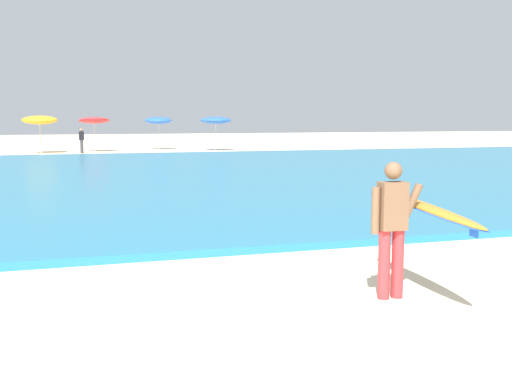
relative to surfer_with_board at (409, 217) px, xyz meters
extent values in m
plane|color=beige|center=(-2.33, -1.45, -1.03)|extent=(160.00, 160.00, 0.00)
cube|color=teal|center=(-2.33, 16.89, -0.96)|extent=(120.00, 28.00, 0.14)
cylinder|color=red|center=(-0.32, 0.01, -0.59)|extent=(0.15, 0.15, 0.88)
cylinder|color=red|center=(-0.14, 0.01, -0.59)|extent=(0.15, 0.15, 0.88)
cube|color=brown|center=(-0.23, 0.01, 0.15)|extent=(0.35, 0.23, 0.60)
sphere|color=brown|center=(-0.23, 0.01, 0.59)|extent=(0.22, 0.22, 0.22)
cylinder|color=brown|center=(-0.46, 0.02, 0.10)|extent=(0.10, 0.10, 0.58)
cylinder|color=brown|center=(0.04, 0.02, 0.17)|extent=(0.31, 0.11, 0.51)
ellipsoid|color=orange|center=(0.27, -0.01, 0.10)|extent=(0.34, 2.43, 0.23)
ellipsoid|color=blue|center=(0.27, -0.01, 0.08)|extent=(0.37, 2.53, 0.19)
cube|color=blue|center=(0.24, -0.98, -0.01)|extent=(0.02, 0.14, 0.14)
cylinder|color=beige|center=(-5.52, 34.79, -0.01)|extent=(0.05, 0.05, 2.03)
ellipsoid|color=#F4A31E|center=(-5.52, 34.79, 1.08)|extent=(2.18, 2.21, 0.68)
cylinder|color=beige|center=(-2.15, 35.53, -0.02)|extent=(0.05, 0.05, 2.02)
ellipsoid|color=red|center=(-2.15, 35.53, 1.05)|extent=(2.01, 2.03, 0.56)
cylinder|color=beige|center=(2.28, 36.87, -0.04)|extent=(0.05, 0.05, 1.97)
ellipsoid|color=blue|center=(2.28, 36.87, 1.02)|extent=(1.90, 1.92, 0.60)
cylinder|color=beige|center=(5.86, 34.52, -0.03)|extent=(0.05, 0.05, 1.99)
ellipsoid|color=blue|center=(5.86, 34.52, 1.04)|extent=(2.12, 2.14, 0.55)
cylinder|color=#383842|center=(-3.03, 34.00, -0.61)|extent=(0.20, 0.20, 0.84)
cube|color=black|center=(-3.03, 34.00, 0.08)|extent=(0.32, 0.20, 0.54)
sphere|color=#9E7051|center=(-3.03, 34.00, 0.45)|extent=(0.20, 0.20, 0.20)
camera|label=1|loc=(-4.10, -6.72, 1.25)|focal=43.23mm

